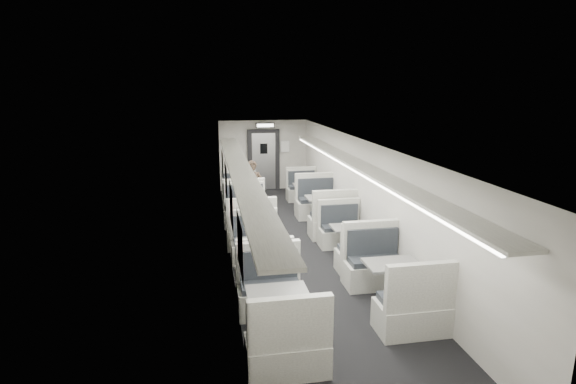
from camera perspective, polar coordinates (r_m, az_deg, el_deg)
name	(u,v)px	position (r m, az deg, el deg)	size (l,w,h in m)	color
room	(298,197)	(9.75, 1.26, -0.66)	(3.24, 12.24, 2.64)	black
booth_left_a	(242,201)	(12.81, -5.92, -1.08)	(1.03, 2.09, 1.12)	white
booth_left_b	(248,219)	(10.93, -5.13, -3.48)	(1.10, 2.24, 1.20)	white
booth_left_c	(259,257)	(8.71, -3.68, -8.28)	(0.98, 2.00, 1.07)	white
booth_left_d	(278,315)	(6.65, -1.33, -15.29)	(1.05, 2.12, 1.13)	white
booth_right_a	(307,195)	(13.51, 2.42, -0.37)	(0.96, 1.95, 1.04)	white
booth_right_b	(324,211)	(11.60, 4.60, -2.46)	(1.11, 2.26, 1.21)	white
booth_right_c	(350,242)	(9.62, 7.91, -6.25)	(0.97, 1.97, 1.06)	white
booth_right_d	(392,284)	(7.72, 13.03, -11.32)	(1.08, 2.19, 1.17)	white
passenger	(253,189)	(12.38, -4.49, 0.39)	(0.57, 0.38, 1.57)	black
window_a	(223,165)	(12.86, -8.30, 3.36)	(0.02, 1.18, 0.84)	black
window_b	(226,182)	(10.70, -7.86, 1.33)	(0.02, 1.18, 0.84)	black
window_c	(231,206)	(8.57, -7.20, -1.73)	(0.02, 1.18, 0.84)	black
window_d	(240,246)	(6.47, -6.09, -6.78)	(0.02, 1.18, 0.84)	black
luggage_rack_left	(241,169)	(9.14, -6.02, 2.91)	(0.46, 10.40, 0.09)	white
luggage_rack_right	(358,165)	(9.64, 8.92, 3.37)	(0.46, 10.40, 0.09)	white
vestibule_door	(264,160)	(15.52, -3.11, 4.05)	(1.10, 0.13, 2.10)	black
exit_sign	(265,125)	(14.88, -2.93, 8.46)	(0.62, 0.12, 0.16)	black
wall_notice	(285,146)	(15.55, -0.37, 5.80)	(0.32, 0.02, 0.40)	white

